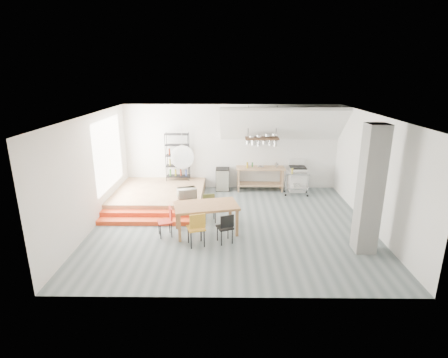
{
  "coord_description": "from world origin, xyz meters",
  "views": [
    {
      "loc": [
        -0.13,
        -9.48,
        4.3
      ],
      "look_at": [
        -0.24,
        0.8,
        1.17
      ],
      "focal_mm": 28.0,
      "sensor_mm": 36.0,
      "label": 1
    }
  ],
  "objects_px": {
    "rolling_cart": "(297,180)",
    "mini_fridge": "(223,179)",
    "stove": "(297,178)",
    "dining_table": "(206,208)"
  },
  "relations": [
    {
      "from": "dining_table",
      "to": "rolling_cart",
      "type": "bearing_deg",
      "value": 33.16
    },
    {
      "from": "stove",
      "to": "dining_table",
      "type": "xyz_separation_m",
      "value": [
        -3.22,
        -3.67,
        0.26
      ]
    },
    {
      "from": "dining_table",
      "to": "mini_fridge",
      "type": "bearing_deg",
      "value": 71.14
    },
    {
      "from": "rolling_cart",
      "to": "mini_fridge",
      "type": "xyz_separation_m",
      "value": [
        -2.72,
        0.5,
        -0.12
      ]
    },
    {
      "from": "stove",
      "to": "mini_fridge",
      "type": "height_order",
      "value": "stove"
    },
    {
      "from": "rolling_cart",
      "to": "stove",
      "type": "bearing_deg",
      "value": 82.8
    },
    {
      "from": "dining_table",
      "to": "stove",
      "type": "bearing_deg",
      "value": 36.04
    },
    {
      "from": "rolling_cart",
      "to": "mini_fridge",
      "type": "height_order",
      "value": "mini_fridge"
    },
    {
      "from": "stove",
      "to": "rolling_cart",
      "type": "bearing_deg",
      "value": -102.53
    },
    {
      "from": "rolling_cart",
      "to": "mini_fridge",
      "type": "distance_m",
      "value": 2.77
    }
  ]
}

